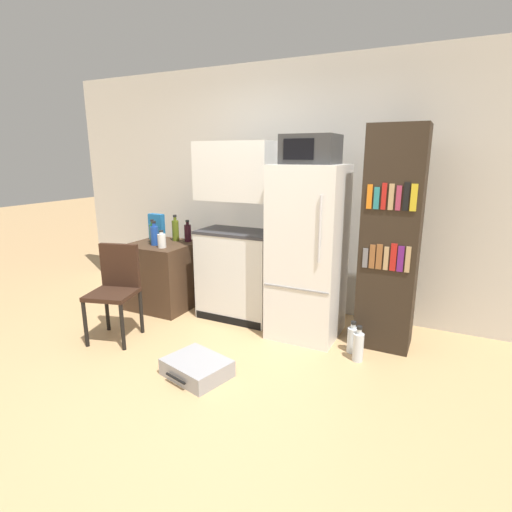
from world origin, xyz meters
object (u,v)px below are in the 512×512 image
(bottle_green_tall, at_px, (153,233))
(chair, at_px, (116,283))
(bookshelf, at_px, (391,241))
(microwave, at_px, (311,149))
(bottle_milk_white, at_px, (162,240))
(bottle_blue_soda, at_px, (154,235))
(side_table, at_px, (164,275))
(cereal_box, at_px, (157,227))
(kitchen_hutch, at_px, (237,241))
(water_bottle_front, at_px, (358,346))
(bottle_olive_oil, at_px, (175,230))
(bottle_wine_dark, at_px, (188,232))
(refrigerator, at_px, (308,253))
(water_bottle_middle, at_px, (352,339))
(suitcase_large_flat, at_px, (197,368))

(bottle_green_tall, distance_m, chair, 0.90)
(bookshelf, bearing_deg, microwave, -171.05)
(microwave, xyz_separation_m, bottle_milk_white, (-1.57, -0.19, -0.93))
(microwave, height_order, bottle_blue_soda, microwave)
(side_table, bearing_deg, cereal_box, 141.26)
(kitchen_hutch, bearing_deg, bottle_green_tall, -173.42)
(microwave, distance_m, water_bottle_front, 1.75)
(microwave, relative_size, chair, 0.52)
(chair, bearing_deg, bottle_olive_oil, 77.87)
(side_table, xyz_separation_m, bottle_wine_dark, (0.20, 0.22, 0.48))
(bottle_wine_dark, xyz_separation_m, water_bottle_front, (2.09, -0.51, -0.71))
(refrigerator, distance_m, bottle_blue_soda, 1.72)
(bottle_wine_dark, bearing_deg, bookshelf, -2.04)
(side_table, distance_m, bottle_milk_white, 0.50)
(refrigerator, distance_m, water_bottle_middle, 0.88)
(bottle_wine_dark, relative_size, water_bottle_front, 0.78)
(refrigerator, xyz_separation_m, bottle_milk_white, (-1.57, -0.19, 0.01))
(kitchen_hutch, height_order, bottle_green_tall, kitchen_hutch)
(refrigerator, bearing_deg, bottle_green_tall, -178.72)
(microwave, height_order, bottle_olive_oil, microwave)
(bookshelf, distance_m, bottle_olive_oil, 2.38)
(bookshelf, height_order, bottle_blue_soda, bookshelf)
(bottle_olive_oil, bearing_deg, side_table, -104.51)
(bottle_wine_dark, bearing_deg, water_bottle_front, -13.85)
(bottle_green_tall, bearing_deg, bottle_milk_white, -31.44)
(kitchen_hutch, xyz_separation_m, water_bottle_front, (1.38, -0.40, -0.71))
(water_bottle_middle, bearing_deg, suitcase_large_flat, -137.18)
(bookshelf, bearing_deg, bottle_blue_soda, -174.39)
(refrigerator, bearing_deg, bottle_blue_soda, -175.76)
(bookshelf, relative_size, water_bottle_middle, 6.72)
(refrigerator, distance_m, cereal_box, 1.90)
(kitchen_hutch, bearing_deg, chair, -130.68)
(microwave, height_order, cereal_box, microwave)
(kitchen_hutch, xyz_separation_m, water_bottle_middle, (1.30, -0.27, -0.72))
(side_table, height_order, water_bottle_front, side_table)
(refrigerator, bearing_deg, suitcase_large_flat, -114.21)
(microwave, relative_size, bottle_green_tall, 1.77)
(bookshelf, distance_m, water_bottle_middle, 0.93)
(bottle_milk_white, height_order, bottle_blue_soda, bottle_blue_soda)
(suitcase_large_flat, bearing_deg, bottle_green_tall, 155.13)
(side_table, relative_size, cereal_box, 2.48)
(bottle_green_tall, relative_size, bottle_blue_soda, 0.99)
(bottle_wine_dark, relative_size, cereal_box, 0.82)
(bottle_olive_oil, bearing_deg, suitcase_large_flat, -48.39)
(side_table, bearing_deg, bookshelf, 3.22)
(bookshelf, bearing_deg, kitchen_hutch, -178.67)
(chair, bearing_deg, microwave, 12.22)
(kitchen_hutch, height_order, water_bottle_middle, kitchen_hutch)
(water_bottle_middle, bearing_deg, chair, -162.59)
(bookshelf, xyz_separation_m, bottle_blue_soda, (-2.44, -0.24, -0.12))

